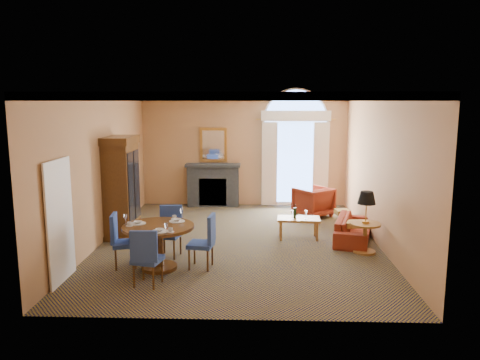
{
  "coord_description": "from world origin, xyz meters",
  "views": [
    {
      "loc": [
        0.38,
        -9.98,
        3.08
      ],
      "look_at": [
        0.0,
        0.5,
        1.3
      ],
      "focal_mm": 35.0,
      "sensor_mm": 36.0,
      "label": 1
    }
  ],
  "objects_px": {
    "dining_table": "(159,237)",
    "armchair": "(313,202)",
    "sofa": "(354,229)",
    "coffee_table": "(298,220)",
    "side_table": "(366,215)",
    "armoire": "(121,188)"
  },
  "relations": [
    {
      "from": "armoire",
      "to": "side_table",
      "type": "xyz_separation_m",
      "value": [
        5.32,
        -1.09,
        -0.31
      ]
    },
    {
      "from": "armoire",
      "to": "coffee_table",
      "type": "xyz_separation_m",
      "value": [
        4.05,
        -0.14,
        -0.66
      ]
    },
    {
      "from": "dining_table",
      "to": "armoire",
      "type": "bearing_deg",
      "value": 120.96
    },
    {
      "from": "sofa",
      "to": "armchair",
      "type": "distance_m",
      "value": 2.26
    },
    {
      "from": "armoire",
      "to": "coffee_table",
      "type": "height_order",
      "value": "armoire"
    },
    {
      "from": "dining_table",
      "to": "armchair",
      "type": "distance_m",
      "value": 5.3
    },
    {
      "from": "dining_table",
      "to": "sofa",
      "type": "relative_size",
      "value": 0.73
    },
    {
      "from": "armoire",
      "to": "armchair",
      "type": "xyz_separation_m",
      "value": [
        4.63,
        1.96,
        -0.71
      ]
    },
    {
      "from": "armoire",
      "to": "dining_table",
      "type": "distance_m",
      "value": 2.58
    },
    {
      "from": "coffee_table",
      "to": "armchair",
      "type": "bearing_deg",
      "value": 77.61
    },
    {
      "from": "dining_table",
      "to": "sofa",
      "type": "bearing_deg",
      "value": 26.31
    },
    {
      "from": "coffee_table",
      "to": "armoire",
      "type": "bearing_deg",
      "value": -178.91
    },
    {
      "from": "dining_table",
      "to": "side_table",
      "type": "distance_m",
      "value": 4.17
    },
    {
      "from": "dining_table",
      "to": "side_table",
      "type": "xyz_separation_m",
      "value": [
        4.02,
        1.08,
        0.19
      ]
    },
    {
      "from": "sofa",
      "to": "coffee_table",
      "type": "xyz_separation_m",
      "value": [
        -1.22,
        0.07,
        0.18
      ]
    },
    {
      "from": "armchair",
      "to": "sofa",
      "type": "bearing_deg",
      "value": 69.37
    },
    {
      "from": "coffee_table",
      "to": "dining_table",
      "type": "bearing_deg",
      "value": -140.43
    },
    {
      "from": "coffee_table",
      "to": "side_table",
      "type": "height_order",
      "value": "side_table"
    },
    {
      "from": "sofa",
      "to": "coffee_table",
      "type": "relative_size",
      "value": 1.84
    },
    {
      "from": "dining_table",
      "to": "sofa",
      "type": "distance_m",
      "value": 4.44
    },
    {
      "from": "dining_table",
      "to": "armchair",
      "type": "xyz_separation_m",
      "value": [
        3.33,
        4.13,
        -0.21
      ]
    },
    {
      "from": "side_table",
      "to": "armchair",
      "type": "bearing_deg",
      "value": 102.82
    }
  ]
}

